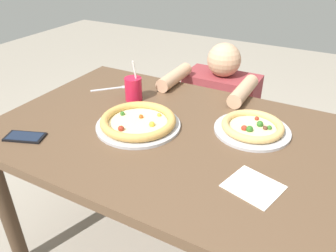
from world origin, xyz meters
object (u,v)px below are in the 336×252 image
at_px(drink_cup_colored, 133,89).
at_px(diner_seated, 218,128).
at_px(pizza_near, 138,122).
at_px(pizza_far, 252,127).
at_px(cell_phone, 25,137).
at_px(fork, 113,88).

bearing_deg(drink_cup_colored, diner_seated, 61.67).
xyz_separation_m(drink_cup_colored, diner_seated, (0.26, 0.49, -0.40)).
height_order(pizza_near, drink_cup_colored, drink_cup_colored).
relative_size(pizza_near, diner_seated, 0.37).
bearing_deg(pizza_far, cell_phone, -148.56).
relative_size(pizza_far, cell_phone, 1.82).
xyz_separation_m(fork, cell_phone, (-0.02, -0.54, 0.00)).
bearing_deg(drink_cup_colored, cell_phone, -110.39).
bearing_deg(drink_cup_colored, pizza_near, -52.48).
distance_m(drink_cup_colored, fork, 0.18).
distance_m(cell_phone, diner_seated, 1.13).
relative_size(pizza_near, cell_phone, 2.08).
height_order(drink_cup_colored, diner_seated, drink_cup_colored).
bearing_deg(pizza_far, diner_seated, 121.51).
bearing_deg(pizza_near, cell_phone, -140.24).
bearing_deg(cell_phone, diner_seated, 65.51).
xyz_separation_m(cell_phone, diner_seated, (0.45, 0.98, -0.35)).
height_order(fork, cell_phone, cell_phone).
bearing_deg(fork, diner_seated, 45.40).
height_order(drink_cup_colored, fork, drink_cup_colored).
bearing_deg(drink_cup_colored, pizza_far, -2.33).
bearing_deg(diner_seated, pizza_near, -98.66).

